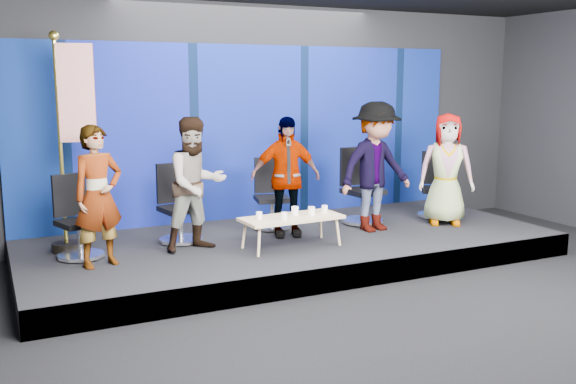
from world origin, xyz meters
name	(u,v)px	position (x,y,z in m)	size (l,w,h in m)	color
ground	(400,319)	(0.00, 0.00, 0.00)	(10.00, 10.00, 0.00)	black
room_walls	(408,75)	(0.00, 0.00, 2.43)	(10.02, 8.02, 3.51)	black
riser	(292,247)	(0.00, 2.50, 0.15)	(7.00, 3.00, 0.30)	black
backdrop	(251,132)	(0.00, 3.95, 1.60)	(7.00, 0.08, 2.60)	navy
chair_a	(78,231)	(-2.74, 2.66, 0.62)	(0.70, 0.70, 0.99)	silver
panelist_a	(98,196)	(-2.56, 2.19, 1.10)	(0.58, 0.38, 1.60)	black
chair_b	(178,216)	(-1.45, 2.89, 0.63)	(0.66, 0.66, 1.02)	silver
panelist_b	(196,184)	(-1.36, 2.40, 1.12)	(0.80, 0.62, 1.65)	black
chair_c	(271,205)	(-0.05, 3.09, 0.63)	(0.67, 0.67, 0.99)	silver
panelist_c	(285,177)	(-0.06, 2.59, 1.11)	(0.94, 0.39, 1.61)	black
chair_d	(361,198)	(1.28, 2.84, 0.66)	(0.69, 0.69, 1.11)	silver
panelist_d	(376,167)	(1.20, 2.34, 1.20)	(1.16, 0.67, 1.79)	black
chair_e	(436,196)	(2.56, 2.71, 0.63)	(0.77, 0.77, 1.00)	silver
panelist_e	(446,169)	(2.36, 2.25, 1.11)	(0.79, 0.51, 1.62)	black
coffee_table	(292,219)	(-0.25, 2.01, 0.66)	(1.30, 0.61, 0.39)	tan
mug_a	(259,215)	(-0.68, 2.04, 0.74)	(0.08, 0.08, 0.09)	white
mug_b	(284,216)	(-0.41, 1.89, 0.74)	(0.08, 0.08, 0.09)	white
mug_c	(295,211)	(-0.17, 2.09, 0.75)	(0.09, 0.09, 0.11)	white
mug_d	(312,211)	(0.02, 1.99, 0.74)	(0.09, 0.09, 0.10)	white
mug_e	(325,209)	(0.25, 2.05, 0.74)	(0.08, 0.08, 0.09)	white
flag_stand	(71,137)	(-2.72, 2.97, 1.70)	(0.59, 0.35, 2.65)	black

